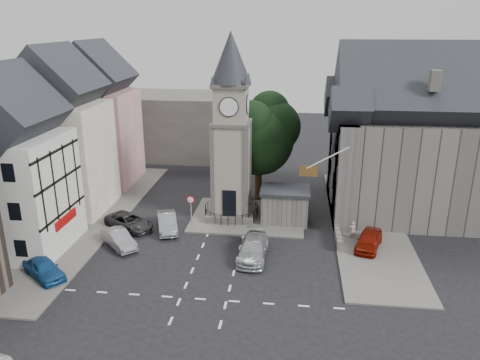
# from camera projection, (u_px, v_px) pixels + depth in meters

# --- Properties ---
(ground) EXTENTS (120.00, 120.00, 0.00)m
(ground) POSITION_uv_depth(u_px,v_px,m) (217.00, 258.00, 35.20)
(ground) COLOR black
(ground) RESTS_ON ground
(pavement_west) EXTENTS (6.00, 30.00, 0.14)m
(pavement_west) POSITION_uv_depth(u_px,v_px,m) (92.00, 218.00, 42.22)
(pavement_west) COLOR #595651
(pavement_west) RESTS_ON ground
(pavement_east) EXTENTS (6.00, 26.00, 0.14)m
(pavement_east) POSITION_uv_depth(u_px,v_px,m) (366.00, 222.00, 41.35)
(pavement_east) COLOR #595651
(pavement_east) RESTS_ON ground
(central_island) EXTENTS (10.00, 8.00, 0.16)m
(central_island) POSITION_uv_depth(u_px,v_px,m) (248.00, 217.00, 42.52)
(central_island) COLOR #595651
(central_island) RESTS_ON ground
(road_markings) EXTENTS (20.00, 8.00, 0.01)m
(road_markings) POSITION_uv_depth(u_px,v_px,m) (203.00, 299.00, 30.03)
(road_markings) COLOR silver
(road_markings) RESTS_ON ground
(clock_tower) EXTENTS (4.86, 4.86, 16.25)m
(clock_tower) POSITION_uv_depth(u_px,v_px,m) (231.00, 130.00, 40.09)
(clock_tower) COLOR #4C4944
(clock_tower) RESTS_ON ground
(stone_shelter) EXTENTS (4.30, 3.30, 3.08)m
(stone_shelter) POSITION_uv_depth(u_px,v_px,m) (285.00, 205.00, 41.21)
(stone_shelter) COLOR #595652
(stone_shelter) RESTS_ON ground
(town_tree) EXTENTS (7.20, 7.20, 10.80)m
(town_tree) POSITION_uv_depth(u_px,v_px,m) (259.00, 130.00, 44.94)
(town_tree) COLOR black
(town_tree) RESTS_ON ground
(warning_sign_post) EXTENTS (0.70, 0.19, 2.85)m
(warning_sign_post) POSITION_uv_depth(u_px,v_px,m) (191.00, 205.00, 40.01)
(warning_sign_post) COLOR black
(warning_sign_post) RESTS_ON ground
(terrace_pink) EXTENTS (8.10, 7.60, 12.80)m
(terrace_pink) POSITION_uv_depth(u_px,v_px,m) (98.00, 123.00, 49.85)
(terrace_pink) COLOR #BE8289
(terrace_pink) RESTS_ON ground
(terrace_cream) EXTENTS (8.10, 7.60, 12.80)m
(terrace_cream) POSITION_uv_depth(u_px,v_px,m) (62.00, 142.00, 42.33)
(terrace_cream) COLOR beige
(terrace_cream) RESTS_ON ground
(terrace_tudor) EXTENTS (8.10, 7.60, 12.00)m
(terrace_tudor) POSITION_uv_depth(u_px,v_px,m) (12.00, 173.00, 34.95)
(terrace_tudor) COLOR silver
(terrace_tudor) RESTS_ON ground
(backdrop_west) EXTENTS (20.00, 10.00, 8.00)m
(backdrop_west) POSITION_uv_depth(u_px,v_px,m) (162.00, 125.00, 61.57)
(backdrop_west) COLOR #4C4944
(backdrop_west) RESTS_ON ground
(east_building) EXTENTS (14.40, 11.40, 12.60)m
(east_building) POSITION_uv_depth(u_px,v_px,m) (409.00, 147.00, 41.76)
(east_building) COLOR #595652
(east_building) RESTS_ON ground
(east_boundary_wall) EXTENTS (0.40, 16.00, 0.90)m
(east_boundary_wall) POSITION_uv_depth(u_px,v_px,m) (333.00, 208.00, 43.42)
(east_boundary_wall) COLOR #595652
(east_boundary_wall) RESTS_ON ground
(flagpole) EXTENTS (3.68, 0.10, 2.74)m
(flagpole) POSITION_uv_depth(u_px,v_px,m) (328.00, 158.00, 35.80)
(flagpole) COLOR white
(flagpole) RESTS_ON ground
(car_west_blue) EXTENTS (4.28, 3.84, 1.41)m
(car_west_blue) POSITION_uv_depth(u_px,v_px,m) (44.00, 268.00, 32.38)
(car_west_blue) COLOR navy
(car_west_blue) RESTS_ON ground
(car_west_silver) EXTENTS (3.86, 3.86, 1.33)m
(car_west_silver) POSITION_uv_depth(u_px,v_px,m) (119.00, 239.00, 36.83)
(car_west_silver) COLOR gray
(car_west_silver) RESTS_ON ground
(car_west_grey) EXTENTS (5.09, 4.20, 1.29)m
(car_west_grey) POSITION_uv_depth(u_px,v_px,m) (129.00, 222.00, 40.05)
(car_west_grey) COLOR #2C2B2E
(car_west_grey) RESTS_ON ground
(car_island_silver) EXTENTS (2.87, 4.63, 1.44)m
(car_island_silver) POSITION_uv_depth(u_px,v_px,m) (167.00, 222.00, 39.77)
(car_island_silver) COLOR gray
(car_island_silver) RESTS_ON ground
(car_island_east) EXTENTS (2.24, 5.14, 1.47)m
(car_island_east) POSITION_uv_depth(u_px,v_px,m) (253.00, 248.00, 35.13)
(car_island_east) COLOR #A6AAAE
(car_island_east) RESTS_ON ground
(car_east_red) EXTENTS (2.88, 4.48, 1.42)m
(car_east_red) POSITION_uv_depth(u_px,v_px,m) (369.00, 240.00, 36.50)
(car_east_red) COLOR maroon
(car_east_red) RESTS_ON ground
(pedestrian) EXTENTS (0.60, 0.42, 1.54)m
(pedestrian) POSITION_uv_depth(u_px,v_px,m) (352.00, 230.00, 38.09)
(pedestrian) COLOR #BAA999
(pedestrian) RESTS_ON ground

